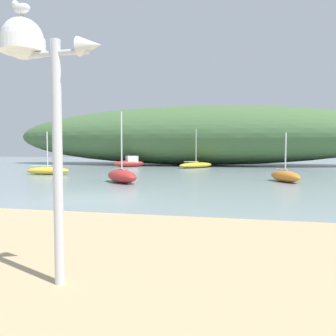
{
  "coord_description": "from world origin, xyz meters",
  "views": [
    {
      "loc": [
        5.59,
        -11.62,
        1.89
      ],
      "look_at": [
        1.56,
        6.57,
        0.82
      ],
      "focal_mm": 35.38,
      "sensor_mm": 36.0,
      "label": 1
    }
  ],
  "objects_px": {
    "sailboat_by_sandbar": "(285,176)",
    "sailboat_outer_mooring": "(122,176)",
    "sailboat_near_shore": "(196,165)",
    "sailboat_west_reach": "(48,171)",
    "mast_structure": "(34,64)",
    "motorboat_off_point": "(130,163)",
    "seagull_on_radar": "(21,8)"
  },
  "relations": [
    {
      "from": "motorboat_off_point",
      "to": "mast_structure",
      "type": "bearing_deg",
      "value": -73.02
    },
    {
      "from": "mast_structure",
      "to": "motorboat_off_point",
      "type": "relative_size",
      "value": 1.0
    },
    {
      "from": "seagull_on_radar",
      "to": "sailboat_west_reach",
      "type": "height_order",
      "value": "seagull_on_radar"
    },
    {
      "from": "mast_structure",
      "to": "sailboat_west_reach",
      "type": "relative_size",
      "value": 1.0
    },
    {
      "from": "sailboat_outer_mooring",
      "to": "sailboat_by_sandbar",
      "type": "bearing_deg",
      "value": 15.58
    },
    {
      "from": "sailboat_near_shore",
      "to": "sailboat_outer_mooring",
      "type": "distance_m",
      "value": 15.79
    },
    {
      "from": "mast_structure",
      "to": "sailboat_by_sandbar",
      "type": "distance_m",
      "value": 17.29
    },
    {
      "from": "sailboat_by_sandbar",
      "to": "motorboat_off_point",
      "type": "bearing_deg",
      "value": 136.21
    },
    {
      "from": "seagull_on_radar",
      "to": "sailboat_west_reach",
      "type": "relative_size",
      "value": 0.09
    },
    {
      "from": "mast_structure",
      "to": "seagull_on_radar",
      "type": "height_order",
      "value": "seagull_on_radar"
    },
    {
      "from": "seagull_on_radar",
      "to": "mast_structure",
      "type": "bearing_deg",
      "value": -0.4
    },
    {
      "from": "sailboat_west_reach",
      "to": "sailboat_near_shore",
      "type": "bearing_deg",
      "value": 49.36
    },
    {
      "from": "sailboat_west_reach",
      "to": "sailboat_by_sandbar",
      "type": "bearing_deg",
      "value": -6.8
    },
    {
      "from": "sailboat_by_sandbar",
      "to": "sailboat_outer_mooring",
      "type": "bearing_deg",
      "value": -164.42
    },
    {
      "from": "seagull_on_radar",
      "to": "motorboat_off_point",
      "type": "relative_size",
      "value": 0.09
    },
    {
      "from": "mast_structure",
      "to": "sailboat_by_sandbar",
      "type": "height_order",
      "value": "mast_structure"
    },
    {
      "from": "motorboat_off_point",
      "to": "sailboat_by_sandbar",
      "type": "bearing_deg",
      "value": -43.79
    },
    {
      "from": "sailboat_by_sandbar",
      "to": "motorboat_off_point",
      "type": "relative_size",
      "value": 0.89
    },
    {
      "from": "sailboat_near_shore",
      "to": "mast_structure",
      "type": "bearing_deg",
      "value": -86.23
    },
    {
      "from": "mast_structure",
      "to": "sailboat_outer_mooring",
      "type": "distance_m",
      "value": 14.63
    },
    {
      "from": "sailboat_outer_mooring",
      "to": "motorboat_off_point",
      "type": "height_order",
      "value": "sailboat_outer_mooring"
    },
    {
      "from": "seagull_on_radar",
      "to": "sailboat_outer_mooring",
      "type": "xyz_separation_m",
      "value": [
        -3.87,
        13.83,
        -3.24
      ]
    },
    {
      "from": "sailboat_west_reach",
      "to": "sailboat_outer_mooring",
      "type": "xyz_separation_m",
      "value": [
        7.49,
        -4.49,
        0.08
      ]
    },
    {
      "from": "mast_structure",
      "to": "sailboat_outer_mooring",
      "type": "xyz_separation_m",
      "value": [
        -4.03,
        13.83,
        -2.55
      ]
    },
    {
      "from": "motorboat_off_point",
      "to": "sailboat_west_reach",
      "type": "bearing_deg",
      "value": -101.72
    },
    {
      "from": "sailboat_near_shore",
      "to": "sailboat_west_reach",
      "type": "distance_m",
      "value": 14.71
    },
    {
      "from": "sailboat_west_reach",
      "to": "mast_structure",
      "type": "bearing_deg",
      "value": -57.83
    },
    {
      "from": "sailboat_by_sandbar",
      "to": "mast_structure",
      "type": "bearing_deg",
      "value": -107.0
    },
    {
      "from": "sailboat_near_shore",
      "to": "sailboat_outer_mooring",
      "type": "bearing_deg",
      "value": -97.6
    },
    {
      "from": "sailboat_by_sandbar",
      "to": "sailboat_outer_mooring",
      "type": "distance_m",
      "value": 9.37
    },
    {
      "from": "sailboat_by_sandbar",
      "to": "sailboat_outer_mooring",
      "type": "relative_size",
      "value": 0.74
    },
    {
      "from": "sailboat_west_reach",
      "to": "sailboat_outer_mooring",
      "type": "height_order",
      "value": "sailboat_outer_mooring"
    }
  ]
}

